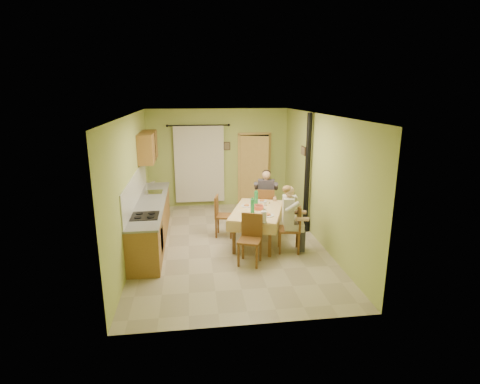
{
  "coord_description": "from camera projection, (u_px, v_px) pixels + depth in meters",
  "views": [
    {
      "loc": [
        -0.77,
        -7.65,
        3.25
      ],
      "look_at": [
        0.25,
        0.1,
        1.15
      ],
      "focal_mm": 28.0,
      "sensor_mm": 36.0,
      "label": 1
    }
  ],
  "objects": [
    {
      "name": "man_right",
      "position": [
        290.0,
        211.0,
        7.68
      ],
      "size": [
        0.53,
        0.62,
        1.39
      ],
      "rotation": [
        0.0,
        0.0,
        1.39
      ],
      "color": "beige",
      "rests_on": "chair_right"
    },
    {
      "name": "picture_right",
      "position": [
        303.0,
        151.0,
        9.19
      ],
      "size": [
        0.03,
        0.31,
        0.21
      ],
      "primitive_type": "cube",
      "color": "brown",
      "rests_on": "room_shell"
    },
    {
      "name": "tableware",
      "position": [
        257.0,
        208.0,
        8.03
      ],
      "size": [
        0.66,
        1.61,
        0.33
      ],
      "color": "white",
      "rests_on": "dining_table"
    },
    {
      "name": "man_far",
      "position": [
        266.0,
        192.0,
        9.14
      ],
      "size": [
        0.63,
        0.55,
        1.39
      ],
      "rotation": [
        0.0,
        0.0,
        -0.24
      ],
      "color": "#38333D",
      "rests_on": "chair_far"
    },
    {
      "name": "room_shell",
      "position": [
        229.0,
        163.0,
        7.8
      ],
      "size": [
        4.04,
        6.04,
        2.82
      ],
      "color": "#B0C062",
      "rests_on": "ground"
    },
    {
      "name": "chair_right",
      "position": [
        289.0,
        238.0,
        7.83
      ],
      "size": [
        0.51,
        0.51,
        1.0
      ],
      "rotation": [
        0.0,
        0.0,
        1.39
      ],
      "color": "brown",
      "rests_on": "ground"
    },
    {
      "name": "chair_far",
      "position": [
        266.0,
        215.0,
        9.28
      ],
      "size": [
        0.51,
        0.51,
        0.98
      ],
      "rotation": [
        0.0,
        0.0,
        -0.24
      ],
      "color": "brown",
      "rests_on": "ground"
    },
    {
      "name": "doorway",
      "position": [
        254.0,
        170.0,
        10.91
      ],
      "size": [
        0.96,
        0.31,
        2.15
      ],
      "color": "black",
      "rests_on": "ground"
    },
    {
      "name": "curtain",
      "position": [
        199.0,
        164.0,
        10.65
      ],
      "size": [
        1.7,
        0.07,
        2.22
      ],
      "color": "black",
      "rests_on": "ground"
    },
    {
      "name": "chair_near",
      "position": [
        250.0,
        249.0,
        7.26
      ],
      "size": [
        0.54,
        0.54,
        0.97
      ],
      "rotation": [
        0.0,
        0.0,
        2.76
      ],
      "color": "brown",
      "rests_on": "ground"
    },
    {
      "name": "stove_flue",
      "position": [
        306.0,
        189.0,
        8.82
      ],
      "size": [
        0.24,
        0.24,
        2.8
      ],
      "color": "black",
      "rests_on": "ground"
    },
    {
      "name": "chair_left",
      "position": [
        224.0,
        224.0,
        8.67
      ],
      "size": [
        0.48,
        0.48,
        0.96
      ],
      "rotation": [
        0.0,
        0.0,
        -1.79
      ],
      "color": "brown",
      "rests_on": "ground"
    },
    {
      "name": "dining_table",
      "position": [
        257.0,
        226.0,
        8.26
      ],
      "size": [
        1.5,
        1.91,
        0.76
      ],
      "rotation": [
        0.0,
        0.0,
        -0.33
      ],
      "color": "#D9B678",
      "rests_on": "ground"
    },
    {
      "name": "upper_cabinets",
      "position": [
        148.0,
        147.0,
        9.16
      ],
      "size": [
        0.35,
        1.4,
        0.7
      ],
      "primitive_type": "cube",
      "color": "olive",
      "rests_on": "room_shell"
    },
    {
      "name": "floor",
      "position": [
        229.0,
        244.0,
        8.27
      ],
      "size": [
        4.0,
        6.0,
        0.01
      ],
      "primitive_type": "cube",
      "color": "tan",
      "rests_on": "ground"
    },
    {
      "name": "kitchen_run",
      "position": [
        151.0,
        221.0,
        8.31
      ],
      "size": [
        0.64,
        3.64,
        1.56
      ],
      "color": "olive",
      "rests_on": "ground"
    },
    {
      "name": "picture_back",
      "position": [
        227.0,
        146.0,
        10.69
      ],
      "size": [
        0.19,
        0.03,
        0.23
      ],
      "primitive_type": "cube",
      "color": "black",
      "rests_on": "room_shell"
    }
  ]
}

